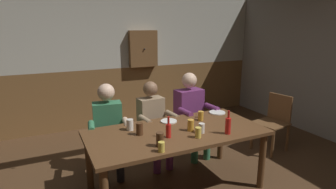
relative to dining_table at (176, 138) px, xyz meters
The scene contains 21 objects.
back_wall_upper 2.84m from the dining_table, 90.00° to the left, with size 6.09×0.12×1.40m, color beige.
back_wall_wainscot 2.60m from the dining_table, 90.00° to the left, with size 6.09×0.12×1.12m, color brown.
dining_table is the anchor object (origin of this frame).
person_0 0.96m from the dining_table, 130.89° to the left, with size 0.54×0.56×1.20m.
person_1 0.71m from the dining_table, 89.36° to the left, with size 0.52×0.53×1.18m.
person_2 0.96m from the dining_table, 49.94° to the left, with size 0.57×0.56×1.26m.
chair_empty_near_right 1.93m from the dining_table, 10.03° to the left, with size 0.51×0.51×0.88m.
table_candle 0.59m from the dining_table, 30.28° to the left, with size 0.04×0.04×0.08m, color #F9E08C.
plate_0 0.90m from the dining_table, 23.43° to the left, with size 0.22×0.22×0.01m, color white.
plate_1 0.33m from the dining_table, 80.53° to the left, with size 0.21×0.21×0.01m, color white.
bottle_0 0.28m from the dining_table, 140.23° to the right, with size 0.06×0.06×0.24m.
bottle_1 0.61m from the dining_table, 34.03° to the right, with size 0.06×0.06×0.27m.
pint_glass_0 0.46m from the dining_table, behind, with size 0.08×0.08×0.14m, color #4C2D19.
pint_glass_1 0.34m from the dining_table, 66.22° to the right, with size 0.07×0.07×0.12m, color #E5C64C.
pint_glass_2 0.23m from the dining_table, 23.84° to the right, with size 0.08×0.08×0.13m, color gold.
pint_glass_3 0.59m from the dining_table, 131.35° to the right, with size 0.06×0.06×0.10m, color #E5C64C.
pint_glass_4 0.32m from the dining_table, 37.88° to the right, with size 0.07×0.07×0.11m, color white.
pint_glass_5 0.51m from the dining_table, 23.41° to the left, with size 0.07×0.07×0.12m, color gold.
pint_glass_6 0.49m from the dining_table, 137.76° to the right, with size 0.08×0.08×0.15m, color #4C2D19.
pint_glass_7 0.56m from the dining_table, 152.52° to the left, with size 0.08×0.08×0.13m, color white.
wall_dart_cabinet 2.65m from the dining_table, 78.09° to the left, with size 0.56×0.15×0.70m.
Camera 1 is at (-1.37, -2.51, 1.93)m, focal length 29.73 mm.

